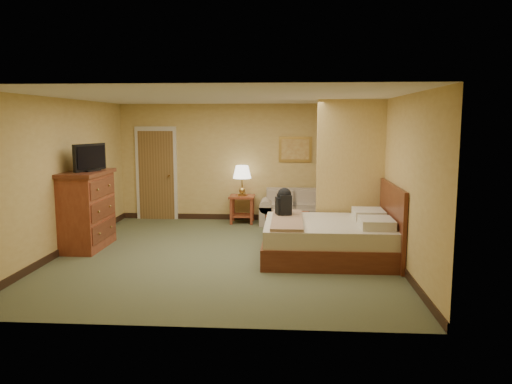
# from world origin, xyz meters

# --- Properties ---
(floor) EXTENTS (6.00, 6.00, 0.00)m
(floor) POSITION_xyz_m (0.00, 0.00, 0.00)
(floor) COLOR #4F5537
(floor) RESTS_ON ground
(ceiling) EXTENTS (6.00, 6.00, 0.00)m
(ceiling) POSITION_xyz_m (0.00, 0.00, 2.60)
(ceiling) COLOR white
(ceiling) RESTS_ON back_wall
(back_wall) EXTENTS (5.50, 0.02, 2.60)m
(back_wall) POSITION_xyz_m (0.00, 3.00, 1.30)
(back_wall) COLOR tan
(back_wall) RESTS_ON floor
(left_wall) EXTENTS (0.02, 6.00, 2.60)m
(left_wall) POSITION_xyz_m (-2.75, 0.00, 1.30)
(left_wall) COLOR tan
(left_wall) RESTS_ON floor
(right_wall) EXTENTS (0.02, 6.00, 2.60)m
(right_wall) POSITION_xyz_m (2.75, 0.00, 1.30)
(right_wall) COLOR tan
(right_wall) RESTS_ON floor
(partition) EXTENTS (1.20, 0.15, 2.60)m
(partition) POSITION_xyz_m (2.15, 0.93, 1.30)
(partition) COLOR tan
(partition) RESTS_ON floor
(door) EXTENTS (0.94, 0.16, 2.10)m
(door) POSITION_xyz_m (-1.95, 2.96, 1.03)
(door) COLOR beige
(door) RESTS_ON floor
(baseboard) EXTENTS (5.50, 0.02, 0.12)m
(baseboard) POSITION_xyz_m (0.00, 2.99, 0.06)
(baseboard) COLOR black
(baseboard) RESTS_ON floor
(loveseat) EXTENTS (1.51, 0.70, 0.76)m
(loveseat) POSITION_xyz_m (1.18, 2.57, 0.25)
(loveseat) COLOR tan
(loveseat) RESTS_ON floor
(side_table) EXTENTS (0.55, 0.55, 0.60)m
(side_table) POSITION_xyz_m (0.03, 2.65, 0.40)
(side_table) COLOR maroon
(side_table) RESTS_ON floor
(table_lamp) EXTENTS (0.40, 0.40, 0.66)m
(table_lamp) POSITION_xyz_m (0.03, 2.65, 1.11)
(table_lamp) COLOR olive
(table_lamp) RESTS_ON side_table
(coffee_table) EXTENTS (0.85, 0.85, 0.46)m
(coffee_table) POSITION_xyz_m (1.04, 1.38, 0.33)
(coffee_table) COLOR maroon
(coffee_table) RESTS_ON floor
(wall_picture) EXTENTS (0.73, 0.04, 0.56)m
(wall_picture) POSITION_xyz_m (1.18, 2.97, 1.60)
(wall_picture) COLOR #B78E3F
(wall_picture) RESTS_ON back_wall
(dresser) EXTENTS (0.67, 1.27, 1.36)m
(dresser) POSITION_xyz_m (-2.48, 0.27, 0.69)
(dresser) COLOR maroon
(dresser) RESTS_ON floor
(tv) EXTENTS (0.29, 0.75, 0.47)m
(tv) POSITION_xyz_m (-2.38, 0.27, 1.58)
(tv) COLOR black
(tv) RESTS_ON dresser
(bed) EXTENTS (2.21, 1.88, 1.22)m
(bed) POSITION_xyz_m (1.81, -0.10, 0.33)
(bed) COLOR #522113
(bed) RESTS_ON floor
(backpack) EXTENTS (0.26, 0.33, 0.51)m
(backpack) POSITION_xyz_m (0.98, 0.26, 0.86)
(backpack) COLOR black
(backpack) RESTS_ON bed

